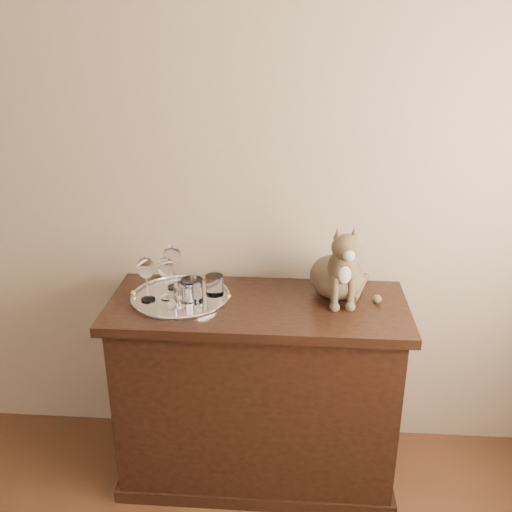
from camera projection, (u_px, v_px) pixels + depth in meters
The scene contains 10 objects.
wall_back at pixel (122, 160), 2.41m from camera, with size 4.00×0.10×2.70m, color #BBA68C.
sideboard at pixel (257, 392), 2.44m from camera, with size 1.20×0.50×0.85m, color black, non-canonical shape.
tray at pixel (181, 298), 2.31m from camera, with size 0.40×0.40×0.01m, color silver.
wine_glass_b at pixel (173, 267), 2.36m from camera, with size 0.07×0.07×0.19m, color white, non-canonical shape.
wine_glass_c at pixel (147, 279), 2.25m from camera, with size 0.07×0.07×0.18m, color white, non-canonical shape.
wine_glass_d at pixel (166, 278), 2.27m from camera, with size 0.07×0.07×0.17m, color white, non-canonical shape.
tumbler_a at pixel (192, 290), 2.25m from camera, with size 0.08×0.08×0.10m, color white.
tumbler_b at pixel (184, 295), 2.22m from camera, with size 0.08×0.08×0.09m, color silver.
tumbler_c at pixel (215, 285), 2.31m from camera, with size 0.07×0.07×0.08m, color white.
cat at pixel (338, 258), 2.27m from camera, with size 0.33×0.31×0.34m, color #47382A, non-canonical shape.
Camera 1 is at (0.74, -0.09, 1.88)m, focal length 40.00 mm.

